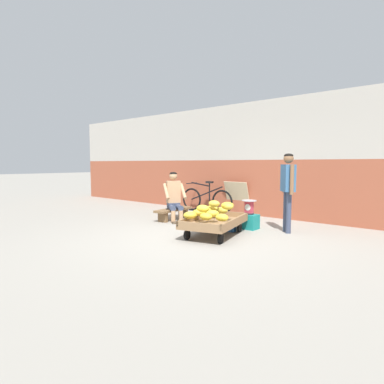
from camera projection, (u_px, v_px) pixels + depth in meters
ground_plane at (195, 238)px, 5.79m from camera, size 80.00×80.00×0.00m
back_wall at (275, 159)px, 8.01m from camera, size 16.00×0.30×2.90m
banana_cart at (215, 223)px, 5.98m from camera, size 1.17×1.60×0.36m
banana_pile at (212, 210)px, 6.03m from camera, size 1.06×1.24×0.27m
low_bench at (173, 211)px, 7.70m from camera, size 0.39×1.12×0.27m
vendor_seated at (174, 196)px, 7.58m from camera, size 0.74×0.67×1.14m
plastic_crate at (249, 222)px, 6.63m from camera, size 0.36×0.28×0.30m
weighing_scale at (249, 207)px, 6.60m from camera, size 0.30×0.30×0.29m
bicycle_near_left at (206, 199)px, 8.91m from camera, size 1.66×0.48×0.86m
sign_board at (238, 198)px, 8.61m from camera, size 0.70×0.30×0.86m
customer_adult at (288, 184)px, 6.22m from camera, size 0.36×0.38×1.53m
shopping_bag at (231, 225)px, 6.37m from camera, size 0.18×0.12×0.24m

